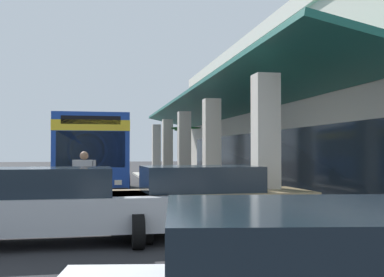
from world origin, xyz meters
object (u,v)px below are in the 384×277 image
Objects in this scene: potted_palm at (184,169)px; pedestrian at (84,179)px; parked_sedan_silver at (54,205)px; transit_bus at (90,150)px; parked_sedan_tan at (207,199)px.

pedestrian is at bearing -22.31° from potted_palm.
transit_bus is at bearing 177.88° from parked_sedan_silver.
parked_sedan_silver is at bearing -18.29° from potted_palm.
potted_palm reaches higher than pedestrian.
pedestrian is (-3.70, -2.72, 0.26)m from parked_sedan_tan.
parked_sedan_silver is at bearing -2.12° from transit_bus.
parked_sedan_tan is 2.51× the size of pedestrian.
pedestrian reaches higher than parked_sedan_silver.
transit_bus reaches higher than parked_sedan_silver.
parked_sedan_tan is 1.01× the size of parked_sedan_silver.
parked_sedan_silver is (0.51, -3.16, 0.00)m from parked_sedan_tan.
parked_sedan_tan is at bearing 36.36° from pedestrian.
pedestrian is (-4.20, 0.44, 0.26)m from parked_sedan_silver.
transit_bus reaches higher than pedestrian.
transit_bus is 2.54× the size of parked_sedan_silver.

